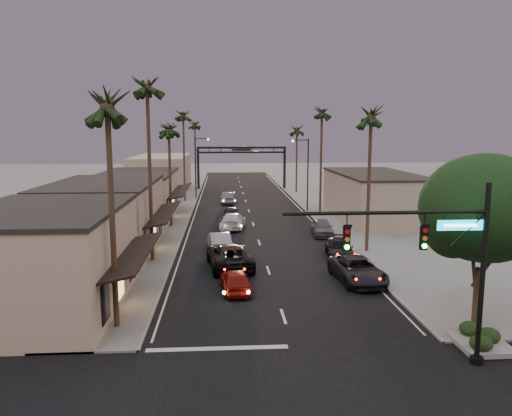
{
  "coord_description": "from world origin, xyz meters",
  "views": [
    {
      "loc": [
        -3.15,
        -15.43,
        9.85
      ],
      "look_at": [
        -0.02,
        32.15,
        2.5
      ],
      "focal_mm": 35.0,
      "sensor_mm": 36.0,
      "label": 1
    }
  ],
  "objects": [
    {
      "name": "oncoming_grey_far",
      "position": [
        -2.41,
        52.53,
        0.8
      ],
      "size": [
        2.19,
        5.03,
        1.61
      ],
      "primitive_type": "imported",
      "rotation": [
        0.0,
        0.0,
        3.04
      ],
      "color": "#56565B",
      "rests_on": "ground"
    },
    {
      "name": "oncoming_silver",
      "position": [
        -3.54,
        25.4,
        0.78
      ],
      "size": [
        2.18,
        4.86,
        1.55
      ],
      "primitive_type": "imported",
      "rotation": [
        0.0,
        0.0,
        3.26
      ],
      "color": "#98989D",
      "rests_on": "ground"
    },
    {
      "name": "palm_rb",
      "position": [
        8.6,
        44.0,
        12.42
      ],
      "size": [
        3.2,
        3.2,
        14.2
      ],
      "color": "#38281C",
      "rests_on": "ground"
    },
    {
      "name": "road",
      "position": [
        0.0,
        45.0,
        0.0
      ],
      "size": [
        14.0,
        120.0,
        0.02
      ],
      "primitive_type": "cube",
      "color": "black",
      "rests_on": "ground"
    },
    {
      "name": "curbside_black",
      "position": [
        5.92,
        22.29,
        0.72
      ],
      "size": [
        2.56,
        5.15,
        1.44
      ],
      "primitive_type": "imported",
      "rotation": [
        0.0,
        0.0,
        -0.11
      ],
      "color": "black",
      "rests_on": "ground"
    },
    {
      "name": "sidewalk_left",
      "position": [
        -9.5,
        52.0,
        0.06
      ],
      "size": [
        5.0,
        92.0,
        0.12
      ],
      "primitive_type": "cube",
      "color": "slate",
      "rests_on": "ground"
    },
    {
      "name": "palm_ra",
      "position": [
        8.6,
        24.0,
        11.44
      ],
      "size": [
        3.2,
        3.2,
        13.2
      ],
      "color": "#38281C",
      "rests_on": "ground"
    },
    {
      "name": "curbside_near",
      "position": [
        5.62,
        15.9,
        0.81
      ],
      "size": [
        3.12,
        6.01,
        1.62
      ],
      "primitive_type": "imported",
      "rotation": [
        0.0,
        0.0,
        0.08
      ],
      "color": "black",
      "rests_on": "ground"
    },
    {
      "name": "palm_la",
      "position": [
        -8.6,
        9.0,
        11.44
      ],
      "size": [
        3.2,
        3.2,
        13.2
      ],
      "color": "#38281C",
      "rests_on": "ground"
    },
    {
      "name": "oncoming_pickup",
      "position": [
        -2.76,
        19.9,
        0.88
      ],
      "size": [
        3.7,
        6.64,
        1.76
      ],
      "primitive_type": "imported",
      "rotation": [
        0.0,
        0.0,
        3.27
      ],
      "color": "black",
      "rests_on": "ground"
    },
    {
      "name": "palm_ld",
      "position": [
        -8.6,
        55.0,
        12.42
      ],
      "size": [
        3.2,
        3.2,
        14.2
      ],
      "color": "#38281C",
      "rests_on": "ground"
    },
    {
      "name": "oncoming_dgrey",
      "position": [
        -2.27,
        40.21,
        0.73
      ],
      "size": [
        1.79,
        4.31,
        1.46
      ],
      "primitive_type": "imported",
      "rotation": [
        0.0,
        0.0,
        3.16
      ],
      "color": "black",
      "rests_on": "ground"
    },
    {
      "name": "storefront_dist",
      "position": [
        -13.0,
        65.0,
        3.0
      ],
      "size": [
        8.0,
        20.0,
        6.0
      ],
      "primitive_type": "cube",
      "color": "tan",
      "rests_on": "ground"
    },
    {
      "name": "planter",
      "position": [
        8.6,
        5.5,
        0.0
      ],
      "size": [
        2.2,
        2.6,
        0.24
      ],
      "primitive_type": "cube",
      "color": "gray",
      "rests_on": "ground"
    },
    {
      "name": "ground",
      "position": [
        0.0,
        40.0,
        0.0
      ],
      "size": [
        200.0,
        200.0,
        0.0
      ],
      "primitive_type": "plane",
      "color": "slate",
      "rests_on": "ground"
    },
    {
      "name": "sidewalk_right",
      "position": [
        9.5,
        52.0,
        0.06
      ],
      "size": [
        5.0,
        92.0,
        0.12
      ],
      "primitive_type": "cube",
      "color": "slate",
      "rests_on": "ground"
    },
    {
      "name": "storefront_near",
      "position": [
        -13.0,
        12.0,
        2.75
      ],
      "size": [
        8.0,
        12.0,
        5.5
      ],
      "primitive_type": "cube",
      "color": "tan",
      "rests_on": "ground"
    },
    {
      "name": "streetlight_left",
      "position": [
        -6.92,
        58.0,
        5.33
      ],
      "size": [
        2.13,
        0.3,
        9.0
      ],
      "color": "black",
      "rests_on": "ground"
    },
    {
      "name": "traffic_signal",
      "position": [
        5.69,
        4.0,
        5.08
      ],
      "size": [
        8.51,
        0.22,
        7.8
      ],
      "color": "black",
      "rests_on": "ground"
    },
    {
      "name": "palm_rc",
      "position": [
        8.6,
        64.0,
        10.47
      ],
      "size": [
        3.2,
        3.2,
        12.2
      ],
      "color": "#38281C",
      "rests_on": "ground"
    },
    {
      "name": "storefront_far",
      "position": [
        -13.0,
        42.0,
        2.5
      ],
      "size": [
        8.0,
        16.0,
        5.0
      ],
      "primitive_type": "cube",
      "color": "tan",
      "rests_on": "ground"
    },
    {
      "name": "streetlight_right",
      "position": [
        6.92,
        45.0,
        5.33
      ],
      "size": [
        2.13,
        0.3,
        9.0
      ],
      "color": "black",
      "rests_on": "ground"
    },
    {
      "name": "palm_far",
      "position": [
        -8.3,
        78.0,
        11.44
      ],
      "size": [
        3.2,
        3.2,
        13.2
      ],
      "color": "#38281C",
      "rests_on": "ground"
    },
    {
      "name": "building_right",
      "position": [
        14.0,
        40.0,
        2.5
      ],
      "size": [
        8.0,
        18.0,
        5.0
      ],
      "primitive_type": "cube",
      "color": "tan",
      "rests_on": "ground"
    },
    {
      "name": "palm_lb",
      "position": [
        -8.6,
        22.0,
        13.39
      ],
      "size": [
        3.2,
        3.2,
        15.2
      ],
      "color": "#38281C",
      "rests_on": "ground"
    },
    {
      "name": "palm_lc",
      "position": [
        -8.6,
        36.0,
        10.47
      ],
      "size": [
        3.2,
        3.2,
        12.2
      ],
      "color": "#38281C",
      "rests_on": "ground"
    },
    {
      "name": "arch",
      "position": [
        0.0,
        70.0,
        5.53
      ],
      "size": [
        15.2,
        0.4,
        7.27
      ],
      "color": "black",
      "rests_on": "ground"
    },
    {
      "name": "curbside_grey",
      "position": [
        6.2,
        30.72,
        0.78
      ],
      "size": [
        2.1,
        4.68,
        1.56
      ],
      "primitive_type": "imported",
      "rotation": [
        0.0,
        0.0,
        -0.06
      ],
      "color": "#55555A",
      "rests_on": "ground"
    },
    {
      "name": "storefront_mid",
      "position": [
        -13.0,
        26.0,
        2.75
      ],
      "size": [
        8.0,
        14.0,
        5.5
      ],
      "primitive_type": "cube",
      "color": "tan",
      "rests_on": "ground"
    },
    {
      "name": "oncoming_red",
      "position": [
        -2.47,
        14.4,
        0.72
      ],
      "size": [
        2.07,
        4.35,
        1.43
      ],
      "primitive_type": "imported",
      "rotation": [
        0.0,
        0.0,
        3.23
      ],
      "color": "maroon",
      "rests_on": "ground"
    },
    {
      "name": "oncoming_white",
      "position": [
        -2.23,
        34.71,
        0.81
      ],
      "size": [
        3.01,
        5.86,
        1.62
      ],
      "primitive_type": "imported",
      "rotation": [
        0.0,
        0.0,
        3.01
      ],
      "color": "silver",
      "rests_on": "ground"
    },
    {
      "name": "corner_tree",
      "position": [
        9.48,
        7.45,
        5.98
      ],
      "size": [
        6.2,
        6.2,
        8.8
      ],
      "color": "#38281C",
      "rests_on": "ground"
    }
  ]
}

